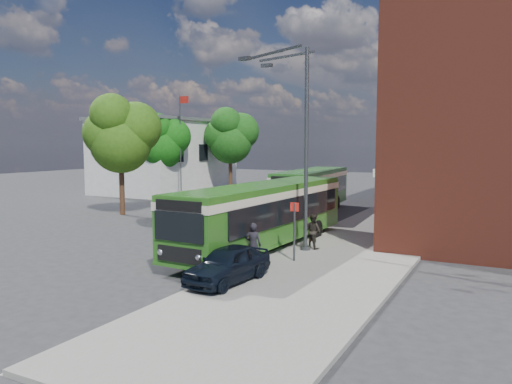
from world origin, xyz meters
The scene contains 15 objects.
ground centered at (0.00, 0.00, 0.00)m, with size 120.00×120.00×0.00m, color #2B2B2D.
pavement centered at (7.00, 8.00, 0.07)m, with size 6.00×48.00×0.15m, color gray.
kerb_line centered at (3.95, 8.00, 0.01)m, with size 0.12×48.00×0.01m, color beige.
white_building centered at (-18.00, 18.00, 3.66)m, with size 9.40×13.40×7.30m.
flagpole centered at (-12.45, 13.00, 4.94)m, with size 0.95×0.10×9.00m.
street_lamp centered at (4.84, -2.00, 4.79)m, with size 2.96×2.38×9.00m.
bus_stop_sign centered at (5.60, -4.20, 1.51)m, with size 0.35×0.08×2.52m.
bus_front centered at (3.20, -2.13, 1.83)m, with size 3.09×12.64×3.02m.
bus_rear centered at (0.74, 10.26, 1.83)m, with size 3.30×10.67×3.02m.
parked_car centered at (4.80, -8.07, 0.78)m, with size 1.49×3.69×1.26m, color black.
pedestrian_a centered at (4.60, -5.84, 1.01)m, with size 0.63×0.41×1.72m, color black.
pedestrian_b centered at (5.40, -1.54, 0.94)m, with size 0.77×0.60×1.57m, color black.
tree_left centered at (-10.37, 3.33, 5.54)m, with size 4.84×4.60×8.17m.
tree_mid centered at (-14.28, 12.78, 5.10)m, with size 4.45×4.23×7.51m.
tree_right centered at (-11.17, 19.31, 5.64)m, with size 4.93×4.68×8.32m.
Camera 1 is at (13.38, -22.45, 4.88)m, focal length 35.00 mm.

